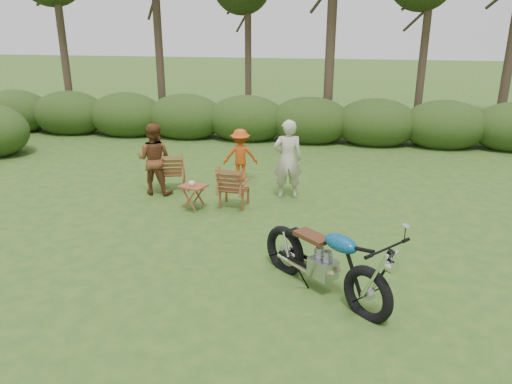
# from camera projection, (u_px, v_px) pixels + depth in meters

# --- Properties ---
(ground) EXTENTS (80.00, 80.00, 0.00)m
(ground) POSITION_uv_depth(u_px,v_px,m) (273.00, 287.00, 7.30)
(ground) COLOR #294D19
(ground) RESTS_ON ground
(tree_line) EXTENTS (22.52, 11.62, 8.14)m
(tree_line) POSITION_uv_depth(u_px,v_px,m) (332.00, 13.00, 15.00)
(tree_line) COLOR #382A1F
(tree_line) RESTS_ON ground
(motorcycle) EXTENTS (2.27, 2.18, 1.30)m
(motorcycle) POSITION_uv_depth(u_px,v_px,m) (322.00, 291.00, 7.21)
(motorcycle) COLOR #0E78B8
(motorcycle) RESTS_ON ground
(lawn_chair_right) EXTENTS (0.67, 0.67, 0.88)m
(lawn_chair_right) POSITION_uv_depth(u_px,v_px,m) (234.00, 206.00, 10.38)
(lawn_chair_right) COLOR #5B3616
(lawn_chair_right) RESTS_ON ground
(lawn_chair_left) EXTENTS (0.73, 0.73, 0.87)m
(lawn_chair_left) POSITION_uv_depth(u_px,v_px,m) (174.00, 189.00, 11.42)
(lawn_chair_left) COLOR brown
(lawn_chair_left) RESTS_ON ground
(side_table) EXTENTS (0.62, 0.57, 0.52)m
(side_table) POSITION_uv_depth(u_px,v_px,m) (194.00, 198.00, 10.11)
(side_table) COLOR brown
(side_table) RESTS_ON ground
(cup) EXTENTS (0.15, 0.15, 0.10)m
(cup) POSITION_uv_depth(u_px,v_px,m) (192.00, 183.00, 9.98)
(cup) COLOR #F2EBC7
(cup) RESTS_ON side_table
(adult_a) EXTENTS (0.70, 0.53, 1.71)m
(adult_a) POSITION_uv_depth(u_px,v_px,m) (287.00, 197.00, 10.88)
(adult_a) COLOR #B8B498
(adult_a) RESTS_ON ground
(adult_b) EXTENTS (0.79, 0.62, 1.58)m
(adult_b) POSITION_uv_depth(u_px,v_px,m) (156.00, 193.00, 11.13)
(adult_b) COLOR brown
(adult_b) RESTS_ON ground
(child) EXTENTS (0.90, 0.64, 1.26)m
(child) POSITION_uv_depth(u_px,v_px,m) (241.00, 180.00, 11.97)
(child) COLOR #B94511
(child) RESTS_ON ground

